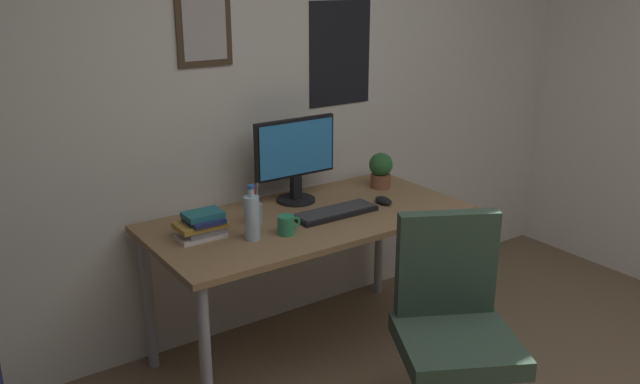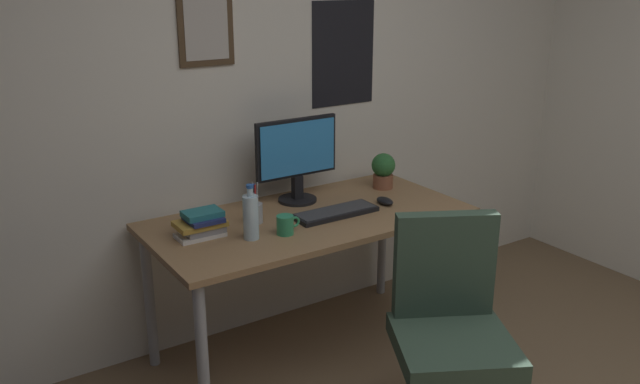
{
  "view_description": "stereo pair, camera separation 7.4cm",
  "coord_description": "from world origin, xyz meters",
  "px_view_note": "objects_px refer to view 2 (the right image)",
  "views": [
    {
      "loc": [
        -1.78,
        -0.85,
        1.88
      ],
      "look_at": [
        -0.1,
        1.59,
        0.9
      ],
      "focal_mm": 37.38,
      "sensor_mm": 36.0,
      "label": 1
    },
    {
      "loc": [
        -1.72,
        -0.89,
        1.88
      ],
      "look_at": [
        -0.1,
        1.59,
        0.9
      ],
      "focal_mm": 37.38,
      "sensor_mm": 36.0,
      "label": 2
    }
  ],
  "objects_px": {
    "potted_plant": "(383,170)",
    "book_stack_left": "(202,224)",
    "monitor": "(297,156)",
    "pen_cup": "(255,212)",
    "office_chair": "(450,321)",
    "keyboard": "(335,212)",
    "coffee_mug_near": "(286,225)",
    "water_bottle": "(251,216)",
    "computer_mouse": "(385,201)"
  },
  "relations": [
    {
      "from": "keyboard",
      "to": "monitor",
      "type": "bearing_deg",
      "value": 99.46
    },
    {
      "from": "monitor",
      "to": "book_stack_left",
      "type": "xyz_separation_m",
      "value": [
        -0.61,
        -0.18,
        -0.18
      ]
    },
    {
      "from": "water_bottle",
      "to": "potted_plant",
      "type": "relative_size",
      "value": 1.29
    },
    {
      "from": "computer_mouse",
      "to": "water_bottle",
      "type": "relative_size",
      "value": 0.44
    },
    {
      "from": "office_chair",
      "to": "computer_mouse",
      "type": "relative_size",
      "value": 8.64
    },
    {
      "from": "keyboard",
      "to": "pen_cup",
      "type": "relative_size",
      "value": 2.15
    },
    {
      "from": "keyboard",
      "to": "computer_mouse",
      "type": "relative_size",
      "value": 3.91
    },
    {
      "from": "office_chair",
      "to": "book_stack_left",
      "type": "bearing_deg",
      "value": 127.28
    },
    {
      "from": "keyboard",
      "to": "book_stack_left",
      "type": "bearing_deg",
      "value": 171.09
    },
    {
      "from": "computer_mouse",
      "to": "water_bottle",
      "type": "height_order",
      "value": "water_bottle"
    },
    {
      "from": "office_chair",
      "to": "book_stack_left",
      "type": "relative_size",
      "value": 4.3
    },
    {
      "from": "coffee_mug_near",
      "to": "pen_cup",
      "type": "bearing_deg",
      "value": 103.14
    },
    {
      "from": "water_bottle",
      "to": "pen_cup",
      "type": "height_order",
      "value": "water_bottle"
    },
    {
      "from": "monitor",
      "to": "potted_plant",
      "type": "height_order",
      "value": "monitor"
    },
    {
      "from": "pen_cup",
      "to": "book_stack_left",
      "type": "distance_m",
      "value": 0.28
    },
    {
      "from": "office_chair",
      "to": "keyboard",
      "type": "distance_m",
      "value": 0.83
    },
    {
      "from": "computer_mouse",
      "to": "water_bottle",
      "type": "xyz_separation_m",
      "value": [
        -0.79,
        -0.04,
        0.09
      ]
    },
    {
      "from": "water_bottle",
      "to": "book_stack_left",
      "type": "distance_m",
      "value": 0.23
    },
    {
      "from": "keyboard",
      "to": "coffee_mug_near",
      "type": "bearing_deg",
      "value": -165.86
    },
    {
      "from": "monitor",
      "to": "potted_plant",
      "type": "relative_size",
      "value": 2.36
    },
    {
      "from": "monitor",
      "to": "pen_cup",
      "type": "distance_m",
      "value": 0.41
    },
    {
      "from": "water_bottle",
      "to": "pen_cup",
      "type": "distance_m",
      "value": 0.2
    },
    {
      "from": "water_bottle",
      "to": "book_stack_left",
      "type": "height_order",
      "value": "water_bottle"
    },
    {
      "from": "keyboard",
      "to": "coffee_mug_near",
      "type": "relative_size",
      "value": 3.7
    },
    {
      "from": "book_stack_left",
      "to": "office_chair",
      "type": "bearing_deg",
      "value": -52.72
    },
    {
      "from": "computer_mouse",
      "to": "potted_plant",
      "type": "height_order",
      "value": "potted_plant"
    },
    {
      "from": "office_chair",
      "to": "potted_plant",
      "type": "bearing_deg",
      "value": 66.52
    },
    {
      "from": "office_chair",
      "to": "book_stack_left",
      "type": "distance_m",
      "value": 1.16
    },
    {
      "from": "potted_plant",
      "to": "water_bottle",
      "type": "bearing_deg",
      "value": -164.7
    },
    {
      "from": "coffee_mug_near",
      "to": "potted_plant",
      "type": "xyz_separation_m",
      "value": [
        0.79,
        0.3,
        0.06
      ]
    },
    {
      "from": "keyboard",
      "to": "water_bottle",
      "type": "xyz_separation_m",
      "value": [
        -0.49,
        -0.05,
        0.09
      ]
    },
    {
      "from": "book_stack_left",
      "to": "water_bottle",
      "type": "bearing_deg",
      "value": -40.94
    },
    {
      "from": "monitor",
      "to": "water_bottle",
      "type": "distance_m",
      "value": 0.56
    },
    {
      "from": "water_bottle",
      "to": "coffee_mug_near",
      "type": "xyz_separation_m",
      "value": [
        0.16,
        -0.04,
        -0.06
      ]
    },
    {
      "from": "pen_cup",
      "to": "keyboard",
      "type": "bearing_deg",
      "value": -17.61
    },
    {
      "from": "monitor",
      "to": "potted_plant",
      "type": "bearing_deg",
      "value": -7.78
    },
    {
      "from": "office_chair",
      "to": "keyboard",
      "type": "relative_size",
      "value": 2.21
    },
    {
      "from": "computer_mouse",
      "to": "coffee_mug_near",
      "type": "height_order",
      "value": "coffee_mug_near"
    },
    {
      "from": "monitor",
      "to": "coffee_mug_near",
      "type": "distance_m",
      "value": 0.5
    },
    {
      "from": "water_bottle",
      "to": "coffee_mug_near",
      "type": "bearing_deg",
      "value": -13.27
    },
    {
      "from": "pen_cup",
      "to": "computer_mouse",
      "type": "bearing_deg",
      "value": -10.88
    },
    {
      "from": "office_chair",
      "to": "monitor",
      "type": "bearing_deg",
      "value": 93.83
    },
    {
      "from": "book_stack_left",
      "to": "monitor",
      "type": "bearing_deg",
      "value": 16.36
    },
    {
      "from": "office_chair",
      "to": "water_bottle",
      "type": "height_order",
      "value": "water_bottle"
    },
    {
      "from": "monitor",
      "to": "office_chair",
      "type": "bearing_deg",
      "value": -86.17
    },
    {
      "from": "coffee_mug_near",
      "to": "keyboard",
      "type": "bearing_deg",
      "value": 14.14
    },
    {
      "from": "potted_plant",
      "to": "book_stack_left",
      "type": "height_order",
      "value": "potted_plant"
    },
    {
      "from": "office_chair",
      "to": "potted_plant",
      "type": "xyz_separation_m",
      "value": [
        0.44,
        1.01,
        0.33
      ]
    },
    {
      "from": "monitor",
      "to": "water_bottle",
      "type": "xyz_separation_m",
      "value": [
        -0.44,
        -0.33,
        -0.13
      ]
    },
    {
      "from": "computer_mouse",
      "to": "pen_cup",
      "type": "distance_m",
      "value": 0.69
    }
  ]
}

